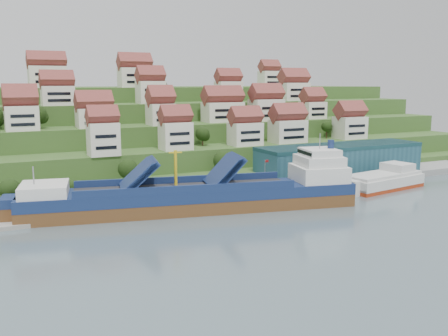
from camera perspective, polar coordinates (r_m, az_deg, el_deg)
ground at (r=134.46m, az=0.23°, el=-4.47°), size 300.00×300.00×0.00m
quay at (r=156.38m, az=4.36°, el=-2.06°), size 180.00×14.00×2.20m
hillside at (r=228.90m, az=-11.39°, el=3.94°), size 260.00×128.00×31.00m
hillside_village at (r=186.23m, az=-7.83°, el=6.89°), size 157.84×63.44×28.30m
hillside_trees at (r=170.46m, az=-9.27°, el=4.24°), size 141.78×62.01×31.83m
warehouse at (r=175.07m, az=13.12°, el=1.01°), size 60.00×15.00×10.00m
flagpole at (r=150.12m, az=4.74°, el=-0.31°), size 1.28×0.16×8.00m
cargo_ship at (r=130.69m, az=-2.52°, el=-3.28°), size 87.15×30.82×19.23m
second_ship at (r=164.81m, az=17.82°, el=-1.41°), size 29.70×14.87×8.23m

